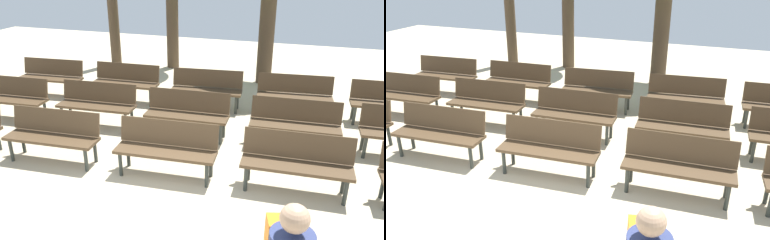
% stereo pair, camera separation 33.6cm
% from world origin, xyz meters
% --- Properties ---
extents(ground_plane, '(24.51, 24.51, 0.00)m').
position_xyz_m(ground_plane, '(0.00, 0.00, 0.00)').
color(ground_plane, '#BCAD8E').
extents(bench_r0_c1, '(1.63, 0.58, 0.87)m').
position_xyz_m(bench_r0_c1, '(-2.09, 1.43, 0.50)').
color(bench_r0_c1, '#4C3823').
rests_on(bench_r0_c1, ground_plane).
extents(bench_r0_c2, '(1.63, 0.59, 0.87)m').
position_xyz_m(bench_r0_c2, '(-0.10, 1.57, 0.50)').
color(bench_r0_c2, '#4C3823').
rests_on(bench_r0_c2, ground_plane).
extents(bench_r0_c3, '(1.62, 0.55, 0.87)m').
position_xyz_m(bench_r0_c3, '(1.88, 1.73, 0.50)').
color(bench_r0_c3, '#4C3823').
rests_on(bench_r0_c3, ground_plane).
extents(bench_r1_c0, '(1.63, 0.59, 0.87)m').
position_xyz_m(bench_r1_c0, '(-4.11, 2.77, 0.50)').
color(bench_r1_c0, '#4C3823').
rests_on(bench_r1_c0, ground_plane).
extents(bench_r1_c1, '(1.63, 0.59, 0.87)m').
position_xyz_m(bench_r1_c1, '(-2.17, 2.99, 0.50)').
color(bench_r1_c1, '#4C3823').
rests_on(bench_r1_c1, ground_plane).
extents(bench_r1_c2, '(1.62, 0.56, 0.87)m').
position_xyz_m(bench_r1_c2, '(-0.25, 3.05, 0.50)').
color(bench_r1_c2, '#4C3823').
rests_on(bench_r1_c2, ground_plane).
extents(bench_r1_c3, '(1.62, 0.57, 0.87)m').
position_xyz_m(bench_r1_c3, '(1.75, 3.19, 0.50)').
color(bench_r1_c3, '#4C3823').
rests_on(bench_r1_c3, ground_plane).
extents(bench_r2_c0, '(1.63, 0.61, 0.87)m').
position_xyz_m(bench_r2_c0, '(-4.25, 4.33, 0.50)').
color(bench_r2_c0, '#4C3823').
rests_on(bench_r2_c0, ground_plane).
extents(bench_r2_c1, '(1.62, 0.55, 0.87)m').
position_xyz_m(bench_r2_c1, '(-2.28, 4.49, 0.50)').
color(bench_r2_c1, '#4C3823').
rests_on(bench_r2_c1, ground_plane).
extents(bench_r2_c2, '(1.64, 0.64, 0.87)m').
position_xyz_m(bench_r2_c2, '(-0.30, 4.59, 0.50)').
color(bench_r2_c2, '#4C3823').
rests_on(bench_r2_c2, ground_plane).
extents(bench_r2_c3, '(1.64, 0.64, 0.87)m').
position_xyz_m(bench_r2_c3, '(1.62, 4.77, 0.50)').
color(bench_r2_c3, '#4C3823').
rests_on(bench_r2_c3, ground_plane).
extents(tree_0, '(0.32, 0.32, 3.18)m').
position_xyz_m(tree_0, '(-4.12, 7.44, 1.59)').
color(tree_0, '#4C3A28').
rests_on(tree_0, ground_plane).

